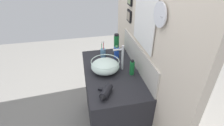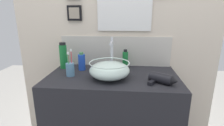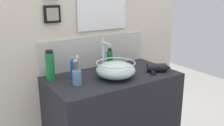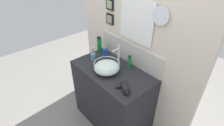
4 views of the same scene
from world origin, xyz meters
TOP-DOWN VIEW (x-y plane):
  - ground_plane at (0.00, 0.00)m, footprint 6.00×6.00m
  - vanity_counter at (0.00, 0.00)m, footprint 1.02×0.57m
  - back_panel at (0.00, 0.31)m, footprint 1.86×0.10m
  - glass_bowl_sink at (-0.02, -0.07)m, footprint 0.30×0.30m
  - faucet at (-0.02, 0.10)m, footprint 0.02×0.12m
  - hair_drier at (0.36, -0.14)m, footprint 0.21×0.16m
  - toothbrush_cup at (-0.33, -0.04)m, footprint 0.06×0.06m
  - shampoo_bottle at (0.09, 0.19)m, footprint 0.05×0.05m
  - spray_bottle at (-0.45, 0.15)m, footprint 0.06×0.06m
  - lotion_bottle at (-0.28, 0.11)m, footprint 0.06×0.06m

SIDE VIEW (x-z plane):
  - ground_plane at x=0.00m, z-range 0.00..0.00m
  - vanity_counter at x=0.00m, z-range 0.00..0.89m
  - hair_drier at x=0.36m, z-range 0.89..0.96m
  - toothbrush_cup at x=-0.33m, z-range 0.84..1.06m
  - glass_bowl_sink at x=-0.02m, z-range 0.90..1.02m
  - lotion_bottle at x=-0.28m, z-range 0.89..1.04m
  - shampoo_bottle at x=0.09m, z-range 0.89..1.06m
  - spray_bottle at x=-0.45m, z-range 0.89..1.12m
  - faucet at x=-0.02m, z-range 0.91..1.20m
  - back_panel at x=0.00m, z-range 0.00..2.59m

